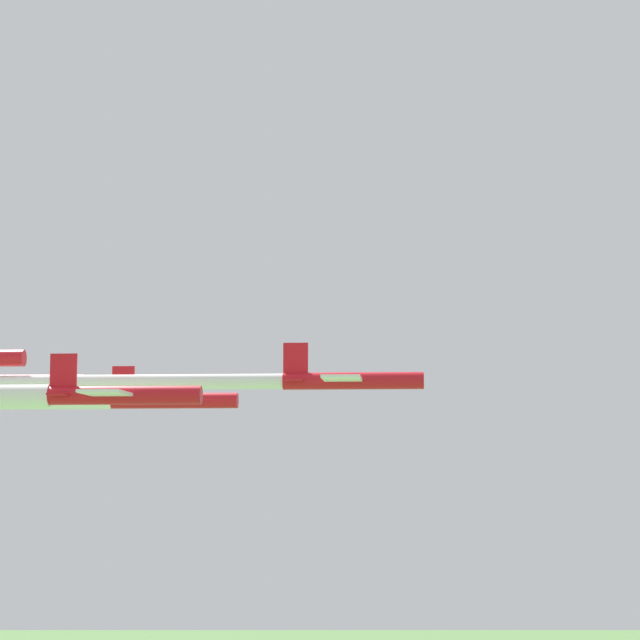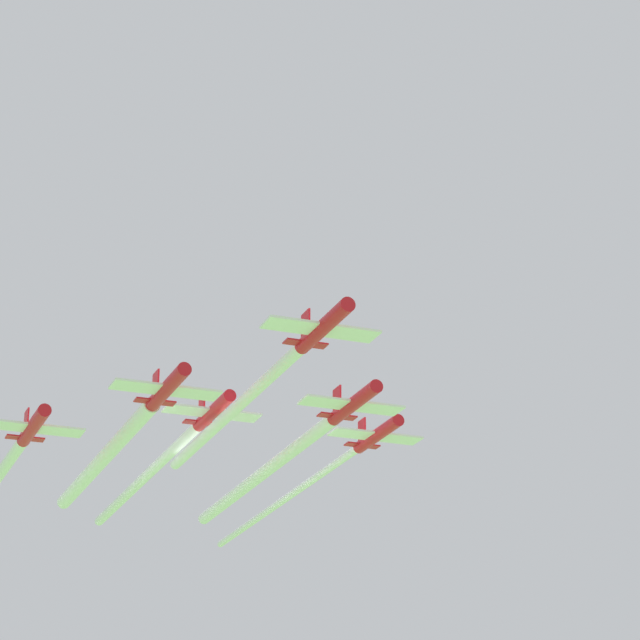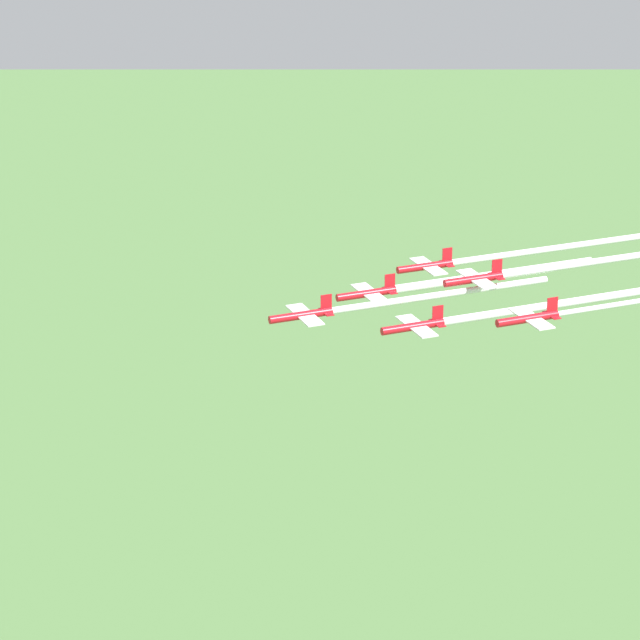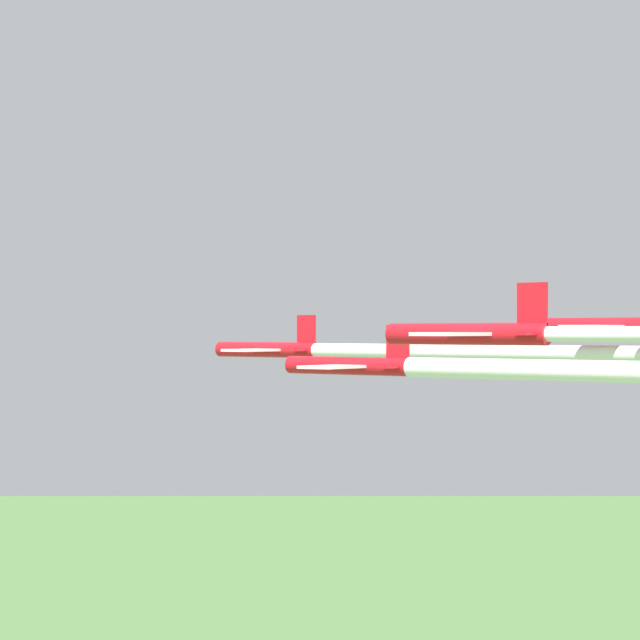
# 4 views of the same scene
# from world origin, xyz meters

# --- Properties ---
(jet_0) EXTENTS (9.66, 9.36, 3.24)m
(jet_0) POSITION_xyz_m (-42.85, 9.44, 131.34)
(jet_0) COLOR red
(jet_1) EXTENTS (9.66, 9.36, 3.24)m
(jet_1) POSITION_xyz_m (-31.54, -2.12, 130.52)
(jet_1) COLOR red
(jet_2) EXTENTS (9.66, 9.36, 3.24)m
(jet_2) POSITION_xyz_m (-27.25, 13.71, 129.91)
(jet_2) COLOR red
(jet_3) EXTENTS (9.66, 9.36, 3.24)m
(jet_3) POSITION_xyz_m (-20.23, -13.68, 132.64)
(jet_3) COLOR red
(jet_4) EXTENTS (9.66, 9.36, 3.24)m
(jet_4) POSITION_xyz_m (-15.94, 2.15, 133.07)
(jet_4) COLOR red
(jet_5) EXTENTS (9.66, 9.36, 3.24)m
(jet_5) POSITION_xyz_m (-11.65, 17.98, 129.78)
(jet_5) COLOR red
(smoke_trail_0) EXTENTS (34.73, 10.34, 1.05)m
(smoke_trail_0) POSITION_xyz_m (-21.34, 3.62, 131.30)
(smoke_trail_0) COLOR white
(smoke_trail_1) EXTENTS (37.77, 11.34, 1.24)m
(smoke_trail_1) POSITION_xyz_m (-8.53, -8.35, 130.47)
(smoke_trail_1) COLOR white
(smoke_trail_2) EXTENTS (34.05, 10.47, 1.40)m
(smoke_trail_2) POSITION_xyz_m (-6.13, 7.99, 129.86)
(smoke_trail_2) COLOR white
(smoke_trail_3) EXTENTS (43.47, 12.48, 0.79)m
(smoke_trail_3) POSITION_xyz_m (5.69, -20.70, 132.59)
(smoke_trail_3) COLOR white
(smoke_trail_4) EXTENTS (39.18, 11.58, 1.09)m
(smoke_trail_4) POSITION_xyz_m (7.79, -4.27, 133.02)
(smoke_trail_4) COLOR white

